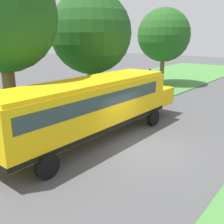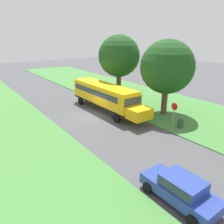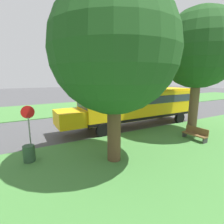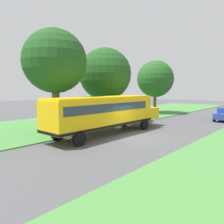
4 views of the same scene
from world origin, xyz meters
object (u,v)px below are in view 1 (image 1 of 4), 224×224
object	(u,v)px
oak_tree_roadside_mid	(89,32)
stop_sign	(149,81)
park_bench	(20,118)
trash_bin	(140,95)
school_bus	(93,104)
oak_tree_beside_bus	(1,19)
oak_tree_far_end	(165,34)

from	to	relation	value
oak_tree_roadside_mid	stop_sign	world-z (taller)	oak_tree_roadside_mid
park_bench	trash_bin	bearing A→B (deg)	78.73
school_bus	park_bench	world-z (taller)	school_bus
oak_tree_beside_bus	park_bench	distance (m)	5.79
oak_tree_roadside_mid	park_bench	size ratio (longest dim) A/B	5.15
oak_tree_beside_bus	stop_sign	xyz separation A→B (m)	(1.80, 11.00, -4.29)
oak_tree_far_end	park_bench	bearing A→B (deg)	-89.97
school_bus	stop_sign	world-z (taller)	school_bus
school_bus	oak_tree_beside_bus	bearing A→B (deg)	-147.44
oak_tree_roadside_mid	stop_sign	distance (m)	6.05
school_bus	trash_bin	bearing A→B (deg)	108.27
oak_tree_roadside_mid	trash_bin	distance (m)	6.63
park_bench	school_bus	bearing A→B (deg)	13.80
school_bus	stop_sign	size ratio (longest dim) A/B	4.53
oak_tree_roadside_mid	park_bench	distance (m)	7.97
school_bus	oak_tree_beside_bus	distance (m)	6.02
school_bus	oak_tree_beside_bus	size ratio (longest dim) A/B	1.41
oak_tree_far_end	park_bench	distance (m)	18.37
school_bus	trash_bin	size ratio (longest dim) A/B	13.80
oak_tree_beside_bus	oak_tree_roadside_mid	bearing A→B (deg)	99.67
park_bench	oak_tree_far_end	bearing A→B (deg)	90.03
oak_tree_far_end	park_bench	xyz separation A→B (m)	(0.01, -17.70, -4.90)
oak_tree_far_end	trash_bin	xyz separation A→B (m)	(2.00, -7.72, -4.92)
trash_bin	oak_tree_far_end	bearing A→B (deg)	104.53
oak_tree_beside_bus	oak_tree_far_end	size ratio (longest dim) A/B	1.09
oak_tree_roadside_mid	oak_tree_far_end	bearing A→B (deg)	89.61
park_bench	trash_bin	size ratio (longest dim) A/B	1.81
oak_tree_beside_bus	trash_bin	xyz separation A→B (m)	(0.82, 11.16, -5.57)
school_bus	oak_tree_far_end	bearing A→B (deg)	106.54
oak_tree_beside_bus	oak_tree_roadside_mid	world-z (taller)	oak_tree_beside_bus
trash_bin	stop_sign	bearing A→B (deg)	-9.27
trash_bin	school_bus	bearing A→B (deg)	-71.73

